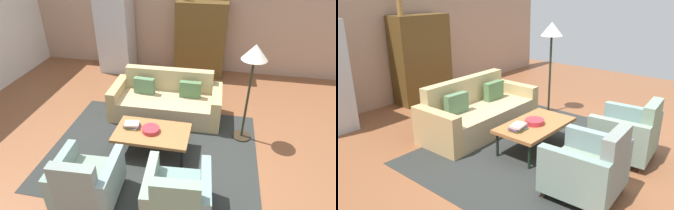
% 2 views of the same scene
% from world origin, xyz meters
% --- Properties ---
extents(ground_plane, '(10.50, 10.50, 0.00)m').
position_xyz_m(ground_plane, '(0.00, 0.00, 0.00)').
color(ground_plane, brown).
extents(wall_back, '(8.75, 0.12, 2.80)m').
position_xyz_m(wall_back, '(0.00, 3.67, 1.40)').
color(wall_back, tan).
rests_on(wall_back, ground).
extents(area_rug, '(3.40, 2.60, 0.01)m').
position_xyz_m(area_rug, '(-0.33, 0.17, 0.00)').
color(area_rug, '#2A2C2A').
rests_on(area_rug, ground).
extents(couch, '(2.12, 0.94, 0.86)m').
position_xyz_m(couch, '(-0.33, 1.31, 0.29)').
color(couch, tan).
rests_on(couch, ground).
extents(coffee_table, '(1.20, 0.70, 0.41)m').
position_xyz_m(coffee_table, '(-0.33, 0.12, 0.38)').
color(coffee_table, black).
rests_on(coffee_table, ground).
extents(armchair_left, '(0.84, 0.84, 0.88)m').
position_xyz_m(armchair_left, '(-0.93, -1.04, 0.34)').
color(armchair_left, '#3A2D21').
rests_on(armchair_left, ground).
extents(armchair_right, '(0.86, 0.86, 0.88)m').
position_xyz_m(armchair_right, '(0.27, -1.04, 0.34)').
color(armchair_right, '#2D2621').
rests_on(armchair_right, ground).
extents(fruit_bowl, '(0.28, 0.28, 0.07)m').
position_xyz_m(fruit_bowl, '(-0.35, 0.12, 0.45)').
color(fruit_bowl, '#B62D37').
rests_on(fruit_bowl, coffee_table).
extents(book_stack, '(0.26, 0.20, 0.09)m').
position_xyz_m(book_stack, '(-0.68, 0.17, 0.45)').
color(book_stack, '#566943').
rests_on(book_stack, coffee_table).
extents(cabinet, '(1.20, 0.51, 1.80)m').
position_xyz_m(cabinet, '(0.09, 3.32, 0.90)').
color(cabinet, brown).
rests_on(cabinet, ground).
extents(vase_tall, '(0.11, 0.11, 0.36)m').
position_xyz_m(vase_tall, '(-0.31, 3.32, 1.98)').
color(vase_tall, olive).
rests_on(vase_tall, cabinet).
extents(floor_lamp, '(0.40, 0.40, 1.72)m').
position_xyz_m(floor_lamp, '(1.13, 0.82, 1.44)').
color(floor_lamp, '#2F2518').
rests_on(floor_lamp, ground).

